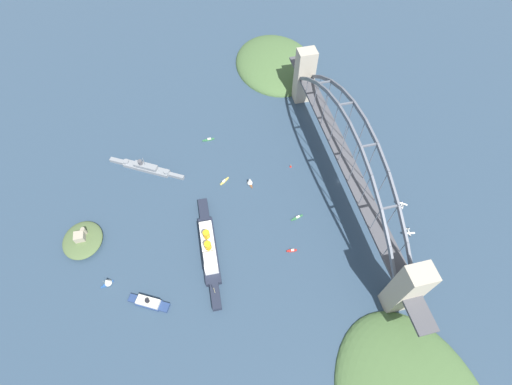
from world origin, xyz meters
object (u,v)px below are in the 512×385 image
(small_boat_1, at_px, (250,181))
(small_boat_2, at_px, (292,250))
(harbor_ferry_steamer, at_px, (149,302))
(seaplane_taxiing_near_bridge, at_px, (401,205))
(small_boat_0, at_px, (297,217))
(naval_cruiser, at_px, (146,167))
(fort_island_mid_harbor, at_px, (83,240))
(small_boat_5, at_px, (209,139))
(harbor_arch_bridge, at_px, (346,159))
(seaplane_second_in_formation, at_px, (408,233))
(small_boat_3, at_px, (107,282))
(ocean_liner, at_px, (209,248))
(small_boat_4, at_px, (224,181))
(channel_marker_buoy, at_px, (291,166))

(small_boat_1, bearing_deg, small_boat_2, -165.85)
(harbor_ferry_steamer, height_order, seaplane_taxiing_near_bridge, harbor_ferry_steamer)
(small_boat_1, distance_m, small_boat_2, 77.73)
(harbor_ferry_steamer, bearing_deg, small_boat_0, -70.78)
(small_boat_2, bearing_deg, naval_cruiser, 44.48)
(fort_island_mid_harbor, bearing_deg, small_boat_5, -53.44)
(harbor_arch_bridge, height_order, small_boat_0, harbor_arch_bridge)
(seaplane_second_in_formation, bearing_deg, small_boat_3, 86.77)
(seaplane_second_in_formation, xyz_separation_m, small_boat_0, (37.18, 87.98, -1.23))
(fort_island_mid_harbor, relative_size, small_boat_5, 2.92)
(ocean_liner, bearing_deg, small_boat_1, -38.86)
(small_boat_1, height_order, small_boat_4, small_boat_1)
(seaplane_taxiing_near_bridge, bearing_deg, small_boat_5, 52.76)
(small_boat_4, bearing_deg, harbor_ferry_steamer, 142.39)
(channel_marker_buoy, bearing_deg, harbor_ferry_steamer, 125.66)
(ocean_liner, distance_m, small_boat_3, 82.79)
(small_boat_0, xyz_separation_m, small_boat_4, (53.70, 55.60, 0.09))
(small_boat_1, xyz_separation_m, small_boat_3, (-68.89, 130.30, -0.08))
(small_boat_2, height_order, small_boat_5, small_boat_5)
(seaplane_taxiing_near_bridge, xyz_separation_m, small_boat_1, (55.50, 127.43, 2.54))
(naval_cruiser, height_order, small_boat_1, naval_cruiser)
(small_boat_0, bearing_deg, fort_island_mid_harbor, 83.96)
(harbor_ferry_steamer, distance_m, channel_marker_buoy, 176.07)
(naval_cruiser, height_order, small_boat_3, naval_cruiser)
(ocean_liner, height_order, seaplane_taxiing_near_bridge, ocean_liner)
(harbor_ferry_steamer, xyz_separation_m, small_boat_4, (99.92, -76.98, -1.40))
(small_boat_1, distance_m, small_boat_4, 24.63)
(small_boat_2, bearing_deg, harbor_arch_bridge, -47.09)
(naval_cruiser, height_order, seaplane_second_in_formation, naval_cruiser)
(harbor_arch_bridge, bearing_deg, fort_island_mid_harbor, 92.51)
(fort_island_mid_harbor, distance_m, small_boat_5, 151.07)
(harbor_arch_bridge, distance_m, small_boat_0, 66.18)
(small_boat_0, height_order, small_boat_5, small_boat_5)
(fort_island_mid_harbor, xyz_separation_m, seaplane_second_in_formation, (-56.53, -270.89, -1.76))
(harbor_arch_bridge, relative_size, seaplane_taxiing_near_bridge, 34.17)
(harbor_ferry_steamer, relative_size, small_boat_0, 2.71)
(fort_island_mid_harbor, height_order, small_boat_4, fort_island_mid_harbor)
(seaplane_taxiing_near_bridge, xyz_separation_m, seaplane_second_in_formation, (-27.55, 6.92, 0.03))
(seaplane_second_in_formation, bearing_deg, fort_island_mid_harbor, 78.21)
(seaplane_taxiing_near_bridge, relative_size, small_boat_5, 0.70)
(small_boat_1, xyz_separation_m, channel_marker_buoy, (10.54, -43.02, -3.30))
(harbor_ferry_steamer, bearing_deg, naval_cruiser, -2.67)
(small_boat_0, height_order, small_boat_2, small_boat_2)
(seaplane_taxiing_near_bridge, relative_size, small_boat_2, 1.00)
(harbor_arch_bridge, relative_size, small_boat_4, 30.16)
(naval_cruiser, height_order, small_boat_4, naval_cruiser)
(seaplane_second_in_formation, xyz_separation_m, channel_marker_buoy, (93.59, 77.49, -0.79))
(harbor_arch_bridge, relative_size, small_boat_2, 34.14)
(fort_island_mid_harbor, bearing_deg, small_boat_2, -106.06)
(channel_marker_buoy, bearing_deg, ocean_liner, 127.61)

